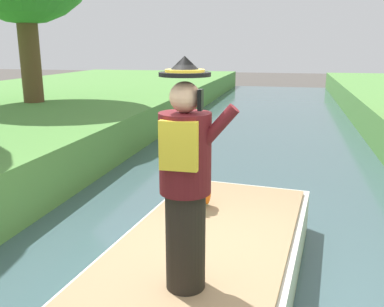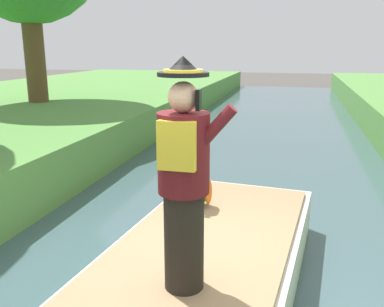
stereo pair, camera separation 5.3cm
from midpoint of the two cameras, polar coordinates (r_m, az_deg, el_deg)
The scene contains 3 objects.
boat at distance 4.43m, azimuth 1.16°, elevation -15.72°, with size 2.20×4.36×0.61m.
person_pirate at distance 3.22m, azimuth -1.36°, elevation -3.51°, with size 0.61×0.42×1.85m.
parrot_plush at distance 5.11m, azimuth 0.27°, elevation -4.66°, with size 0.36×0.34×0.57m.
Camera 1 is at (0.77, -3.47, 2.63)m, focal length 39.19 mm.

